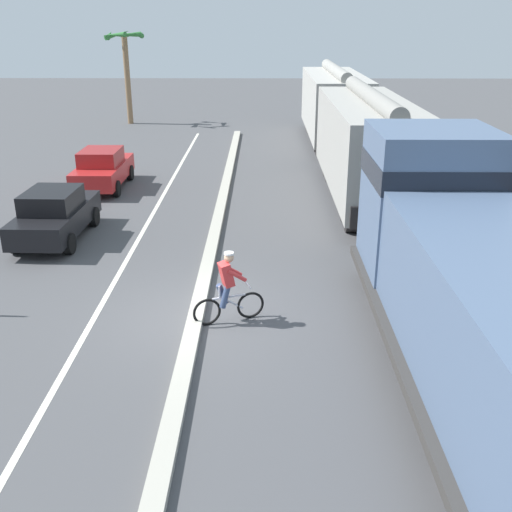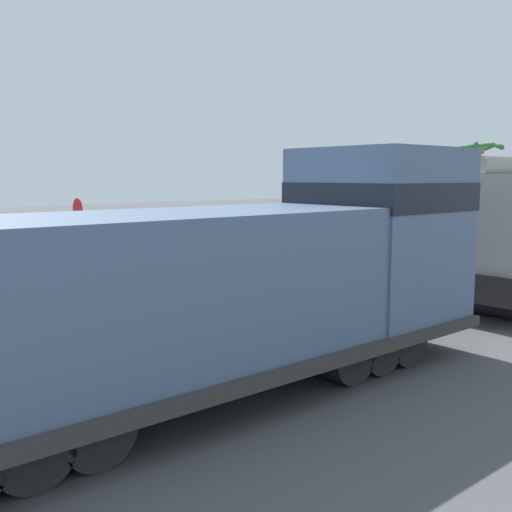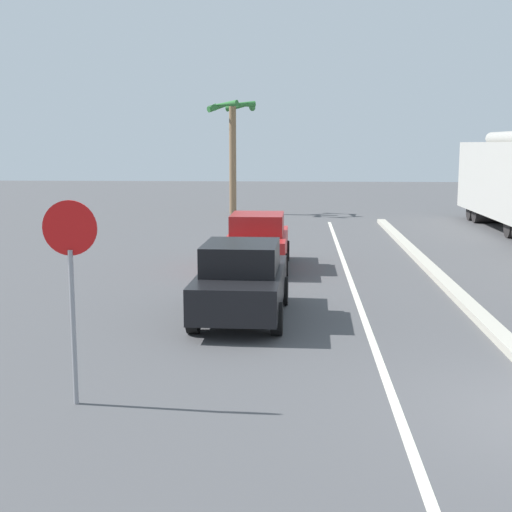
{
  "view_description": "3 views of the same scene",
  "coord_description": "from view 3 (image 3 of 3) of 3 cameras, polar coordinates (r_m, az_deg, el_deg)",
  "views": [
    {
      "loc": [
        1.54,
        -12.56,
        6.54
      ],
      "look_at": [
        1.39,
        0.43,
        1.37
      ],
      "focal_mm": 42.0,
      "sensor_mm": 36.0,
      "label": 1
    },
    {
      "loc": [
        13.24,
        -8.59,
        3.65
      ],
      "look_at": [
        2.91,
        0.12,
        1.84
      ],
      "focal_mm": 42.0,
      "sensor_mm": 36.0,
      "label": 2
    },
    {
      "loc": [
        -3.76,
        -9.28,
        3.64
      ],
      "look_at": [
        -4.79,
        7.27,
        1.01
      ],
      "focal_mm": 50.0,
      "sensor_mm": 36.0,
      "label": 3
    }
  ],
  "objects": [
    {
      "name": "lane_stripe",
      "position": [
        15.77,
        8.45,
        -4.43
      ],
      "size": [
        0.14,
        36.0,
        0.01
      ],
      "primitive_type": "cube",
      "color": "silver",
      "rests_on": "ground"
    },
    {
      "name": "palm_tree_near",
      "position": [
        37.14,
        -1.93,
        10.26
      ],
      "size": [
        2.67,
        2.77,
        5.93
      ],
      "color": "#846647",
      "rests_on": "ground"
    },
    {
      "name": "median_curb",
      "position": [
        16.14,
        17.0,
        -4.15
      ],
      "size": [
        0.36,
        36.0,
        0.16
      ],
      "primitive_type": "cube",
      "color": "#B2AD9E",
      "rests_on": "ground"
    },
    {
      "name": "parked_car_red",
      "position": [
        20.93,
        0.13,
        1.24
      ],
      "size": [
        1.84,
        4.21,
        1.62
      ],
      "color": "red",
      "rests_on": "ground"
    },
    {
      "name": "parked_car_black",
      "position": [
        14.88,
        -1.15,
        -1.95
      ],
      "size": [
        1.9,
        4.23,
        1.62
      ],
      "color": "black",
      "rests_on": "ground"
    },
    {
      "name": "stop_sign",
      "position": [
        10.09,
        -14.58,
        -0.52
      ],
      "size": [
        0.76,
        0.08,
        2.88
      ],
      "color": "gray",
      "rests_on": "ground"
    }
  ]
}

